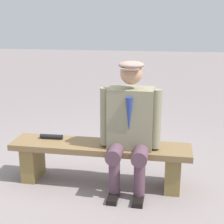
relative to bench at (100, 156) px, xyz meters
name	(u,v)px	position (x,y,z in m)	size (l,w,h in m)	color
ground_plane	(100,183)	(0.00, 0.00, -0.31)	(30.00, 30.00, 0.00)	gray
bench	(100,156)	(0.00, 0.00, 0.00)	(1.86, 0.39, 0.44)	brown
seated_man	(130,123)	(-0.32, 0.05, 0.39)	(0.61, 0.58, 1.30)	gray
rolled_magazine	(52,137)	(0.55, -0.06, 0.16)	(0.05, 0.05, 0.25)	black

